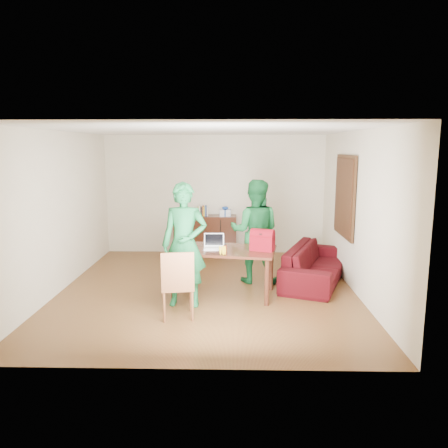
{
  "coord_description": "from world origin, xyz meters",
  "views": [
    {
      "loc": [
        0.46,
        -7.22,
        2.43
      ],
      "look_at": [
        0.28,
        -0.04,
        1.16
      ],
      "focal_mm": 35.0,
      "sensor_mm": 36.0,
      "label": 1
    }
  ],
  "objects_px": {
    "person_near": "(184,245)",
    "sofa": "(316,264)",
    "chair": "(178,298)",
    "person_far": "(255,231)",
    "laptop": "(214,246)",
    "red_bag": "(262,242)",
    "table": "(224,255)",
    "bottle": "(225,249)"
  },
  "relations": [
    {
      "from": "laptop",
      "to": "sofa",
      "type": "height_order",
      "value": "laptop"
    },
    {
      "from": "person_near",
      "to": "red_bag",
      "type": "distance_m",
      "value": 1.28
    },
    {
      "from": "person_near",
      "to": "sofa",
      "type": "height_order",
      "value": "person_near"
    },
    {
      "from": "table",
      "to": "bottle",
      "type": "distance_m",
      "value": 0.41
    },
    {
      "from": "person_near",
      "to": "laptop",
      "type": "bearing_deg",
      "value": 52.89
    },
    {
      "from": "bottle",
      "to": "red_bag",
      "type": "distance_m",
      "value": 0.66
    },
    {
      "from": "chair",
      "to": "person_near",
      "type": "height_order",
      "value": "person_near"
    },
    {
      "from": "chair",
      "to": "red_bag",
      "type": "distance_m",
      "value": 1.68
    },
    {
      "from": "red_bag",
      "to": "sofa",
      "type": "relative_size",
      "value": 0.17
    },
    {
      "from": "table",
      "to": "bottle",
      "type": "relative_size",
      "value": 10.9
    },
    {
      "from": "person_near",
      "to": "red_bag",
      "type": "bearing_deg",
      "value": 22.8
    },
    {
      "from": "laptop",
      "to": "person_near",
      "type": "bearing_deg",
      "value": -133.81
    },
    {
      "from": "laptop",
      "to": "bottle",
      "type": "distance_m",
      "value": 0.41
    },
    {
      "from": "person_far",
      "to": "red_bag",
      "type": "xyz_separation_m",
      "value": [
        0.08,
        -0.82,
        -0.01
      ]
    },
    {
      "from": "red_bag",
      "to": "laptop",
      "type": "bearing_deg",
      "value": -166.05
    },
    {
      "from": "person_near",
      "to": "person_far",
      "type": "height_order",
      "value": "person_near"
    },
    {
      "from": "person_far",
      "to": "laptop",
      "type": "xyz_separation_m",
      "value": [
        -0.7,
        -0.74,
        -0.11
      ]
    },
    {
      "from": "laptop",
      "to": "bottle",
      "type": "bearing_deg",
      "value": -64.57
    },
    {
      "from": "bottle",
      "to": "sofa",
      "type": "distance_m",
      "value": 2.07
    },
    {
      "from": "red_bag",
      "to": "sofa",
      "type": "distance_m",
      "value": 1.48
    },
    {
      "from": "bottle",
      "to": "red_bag",
      "type": "bearing_deg",
      "value": 24.93
    },
    {
      "from": "table",
      "to": "red_bag",
      "type": "bearing_deg",
      "value": 1.4
    },
    {
      "from": "laptop",
      "to": "table",
      "type": "bearing_deg",
      "value": 0.46
    },
    {
      "from": "chair",
      "to": "sofa",
      "type": "height_order",
      "value": "chair"
    },
    {
      "from": "table",
      "to": "person_near",
      "type": "bearing_deg",
      "value": -130.44
    },
    {
      "from": "red_bag",
      "to": "sofa",
      "type": "height_order",
      "value": "red_bag"
    },
    {
      "from": "bottle",
      "to": "laptop",
      "type": "bearing_deg",
      "value": 117.83
    },
    {
      "from": "person_far",
      "to": "red_bag",
      "type": "distance_m",
      "value": 0.83
    },
    {
      "from": "chair",
      "to": "person_near",
      "type": "relative_size",
      "value": 0.53
    },
    {
      "from": "table",
      "to": "red_bag",
      "type": "relative_size",
      "value": 4.8
    },
    {
      "from": "red_bag",
      "to": "table",
      "type": "bearing_deg",
      "value": -168.24
    },
    {
      "from": "laptop",
      "to": "red_bag",
      "type": "xyz_separation_m",
      "value": [
        0.79,
        -0.08,
        0.09
      ]
    },
    {
      "from": "person_far",
      "to": "chair",
      "type": "bearing_deg",
      "value": 63.95
    },
    {
      "from": "chair",
      "to": "table",
      "type": "bearing_deg",
      "value": 48.74
    },
    {
      "from": "chair",
      "to": "sofa",
      "type": "relative_size",
      "value": 0.45
    },
    {
      "from": "person_near",
      "to": "bottle",
      "type": "bearing_deg",
      "value": 16.11
    },
    {
      "from": "table",
      "to": "chair",
      "type": "xyz_separation_m",
      "value": [
        -0.63,
        -1.01,
        -0.39
      ]
    },
    {
      "from": "person_far",
      "to": "table",
      "type": "bearing_deg",
      "value": 61.4
    },
    {
      "from": "table",
      "to": "sofa",
      "type": "height_order",
      "value": "table"
    },
    {
      "from": "chair",
      "to": "bottle",
      "type": "distance_m",
      "value": 1.09
    },
    {
      "from": "sofa",
      "to": "person_far",
      "type": "bearing_deg",
      "value": 113.46
    },
    {
      "from": "table",
      "to": "sofa",
      "type": "distance_m",
      "value": 1.87
    }
  ]
}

